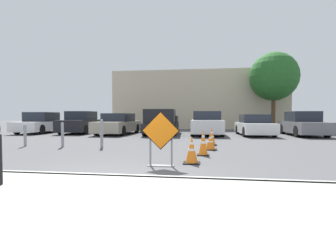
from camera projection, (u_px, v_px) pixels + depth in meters
name	position (u px, v px, depth m)	size (l,w,h in m)	color
ground_plane	(172.00, 137.00, 14.84)	(96.00, 96.00, 0.00)	#4C4C4F
sidewalk_strip	(61.00, 205.00, 3.47)	(21.93, 2.98, 0.14)	#999993
curb_lip	(104.00, 178.00, 4.94)	(21.93, 0.20, 0.14)	#999993
road_closed_sign	(161.00, 136.00, 6.40)	(0.94, 0.20, 1.36)	black
traffic_cone_nearest	(192.00, 150.00, 6.81)	(0.43, 0.43, 0.72)	black
traffic_cone_second	(203.00, 143.00, 8.19)	(0.38, 0.38, 0.82)	black
traffic_cone_third	(210.00, 142.00, 9.53)	(0.49, 0.49, 0.59)	black
traffic_cone_fourth	(212.00, 137.00, 11.08)	(0.44, 0.44, 0.72)	black
parked_car_nearest	(41.00, 123.00, 18.78)	(2.14, 4.75, 1.48)	white
parked_car_second	(81.00, 123.00, 18.55)	(2.09, 4.40, 1.54)	black
parked_car_third	(118.00, 124.00, 17.53)	(2.04, 4.76, 1.39)	#A39984
pickup_truck	(161.00, 123.00, 17.00)	(2.30, 5.21, 1.63)	black
parked_car_fourth	(207.00, 124.00, 16.71)	(2.00, 4.51, 1.51)	silver
parked_car_fifth	(254.00, 126.00, 16.28)	(2.00, 4.09, 1.31)	white
parked_car_sixth	(303.00, 124.00, 16.18)	(1.86, 4.48, 1.50)	slate
bollard_nearest	(102.00, 133.00, 10.12)	(0.12, 0.12, 1.10)	gray
bollard_second	(63.00, 134.00, 10.35)	(0.12, 0.12, 0.97)	gray
bollard_third	(25.00, 135.00, 10.59)	(0.12, 0.12, 0.91)	gray
building_facade_backdrop	(198.00, 101.00, 26.13)	(16.13, 5.00, 5.43)	beige
street_tree_behind_lot	(274.00, 77.00, 21.48)	(3.95, 3.95, 6.42)	#513823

